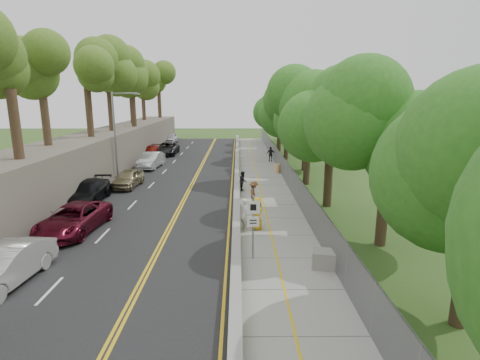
# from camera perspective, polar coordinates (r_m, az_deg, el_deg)

# --- Properties ---
(ground) EXTENTS (140.00, 140.00, 0.00)m
(ground) POSITION_cam_1_polar(r_m,az_deg,el_deg) (21.10, -1.24, -8.54)
(ground) COLOR #33511E
(ground) RESTS_ON ground
(road) EXTENTS (11.20, 66.00, 0.04)m
(road) POSITION_cam_1_polar(r_m,az_deg,el_deg) (35.95, -9.51, 0.31)
(road) COLOR black
(road) RESTS_ON ground
(sidewalk) EXTENTS (4.20, 66.00, 0.05)m
(sidewalk) POSITION_cam_1_polar(r_m,az_deg,el_deg) (35.56, 3.24, 0.34)
(sidewalk) COLOR gray
(sidewalk) RESTS_ON ground
(jersey_barrier) EXTENTS (0.42, 66.00, 0.60)m
(jersey_barrier) POSITION_cam_1_polar(r_m,az_deg,el_deg) (35.43, -0.47, 0.77)
(jersey_barrier) COLOR #95C023
(jersey_barrier) RESTS_ON ground
(rock_embankment) EXTENTS (5.00, 66.00, 4.00)m
(rock_embankment) POSITION_cam_1_polar(r_m,az_deg,el_deg) (37.74, -21.88, 3.21)
(rock_embankment) COLOR #595147
(rock_embankment) RESTS_ON ground
(chainlink_fence) EXTENTS (0.04, 66.00, 2.00)m
(chainlink_fence) POSITION_cam_1_polar(r_m,az_deg,el_deg) (35.56, 6.64, 1.87)
(chainlink_fence) COLOR slate
(chainlink_fence) RESTS_ON ground
(trees_embankment) EXTENTS (6.40, 66.00, 13.00)m
(trees_embankment) POSITION_cam_1_polar(r_m,az_deg,el_deg) (37.24, -22.25, 16.22)
(trees_embankment) COLOR #537A24
(trees_embankment) RESTS_ON rock_embankment
(trees_fenceside) EXTENTS (7.00, 66.00, 14.00)m
(trees_fenceside) POSITION_cam_1_polar(r_m,az_deg,el_deg) (35.30, 10.76, 11.47)
(trees_fenceside) COLOR #398125
(trees_fenceside) RESTS_ON ground
(streetlight) EXTENTS (2.52, 0.22, 8.00)m
(streetlight) POSITION_cam_1_polar(r_m,az_deg,el_deg) (35.48, -18.21, 7.24)
(streetlight) COLOR gray
(streetlight) RESTS_ON ground
(signpost) EXTENTS (0.62, 0.09, 3.10)m
(signpost) POSITION_cam_1_polar(r_m,az_deg,el_deg) (17.61, 2.02, -6.15)
(signpost) COLOR gray
(signpost) RESTS_ON sidewalk
(construction_barrel) EXTENTS (0.53, 0.53, 0.87)m
(construction_barrel) POSITION_cam_1_polar(r_m,az_deg,el_deg) (37.87, 5.68, 1.77)
(construction_barrel) COLOR orange
(construction_barrel) RESTS_ON sidewalk
(concrete_block) EXTENTS (1.34, 1.12, 0.78)m
(concrete_block) POSITION_cam_1_polar(r_m,az_deg,el_deg) (17.69, 12.91, -11.68)
(concrete_block) COLOR slate
(concrete_block) RESTS_ON sidewalk
(car_1) EXTENTS (2.18, 5.06, 1.62)m
(car_1) POSITION_cam_1_polar(r_m,az_deg,el_deg) (18.37, -32.25, -11.09)
(car_1) COLOR white
(car_1) RESTS_ON road
(car_2) EXTENTS (3.03, 5.78, 1.55)m
(car_2) POSITION_cam_1_polar(r_m,az_deg,el_deg) (23.40, -24.02, -5.40)
(car_2) COLOR maroon
(car_2) RESTS_ON road
(car_3) EXTENTS (2.23, 5.41, 1.57)m
(car_3) POSITION_cam_1_polar(r_m,az_deg,el_deg) (29.39, -22.19, -1.66)
(car_3) COLOR black
(car_3) RESTS_ON road
(car_4) EXTENTS (2.08, 4.50, 1.49)m
(car_4) POSITION_cam_1_polar(r_m,az_deg,el_deg) (33.14, -16.69, 0.24)
(car_4) COLOR gray
(car_4) RESTS_ON road
(car_5) EXTENTS (2.17, 5.15, 1.65)m
(car_5) POSITION_cam_1_polar(r_m,az_deg,el_deg) (41.37, -13.40, 2.96)
(car_5) COLOR silver
(car_5) RESTS_ON road
(car_6) EXTENTS (2.65, 5.69, 1.58)m
(car_6) POSITION_cam_1_polar(r_m,az_deg,el_deg) (50.26, -11.08, 4.71)
(car_6) COLOR black
(car_6) RESTS_ON road
(car_7) EXTENTS (2.34, 5.16, 1.46)m
(car_7) POSITION_cam_1_polar(r_m,az_deg,el_deg) (48.29, -13.46, 4.21)
(car_7) COLOR maroon
(car_7) RESTS_ON road
(car_8) EXTENTS (1.95, 4.80, 1.63)m
(car_8) POSITION_cam_1_polar(r_m,az_deg,el_deg) (62.33, -10.51, 6.28)
(car_8) COLOR silver
(car_8) RESTS_ON road
(painter_0) EXTENTS (0.82, 1.05, 1.90)m
(painter_0) POSITION_cam_1_polar(r_m,az_deg,el_deg) (21.73, 2.63, -5.11)
(painter_0) COLOR gold
(painter_0) RESTS_ON sidewalk
(painter_1) EXTENTS (0.61, 0.76, 1.83)m
(painter_1) POSITION_cam_1_polar(r_m,az_deg,el_deg) (21.72, 0.77, -5.20)
(painter_1) COLOR silver
(painter_1) RESTS_ON sidewalk
(painter_2) EXTENTS (0.62, 0.78, 1.57)m
(painter_2) POSITION_cam_1_polar(r_m,az_deg,el_deg) (30.61, 0.47, -0.13)
(painter_2) COLOR black
(painter_2) RESTS_ON sidewalk
(painter_3) EXTENTS (0.78, 1.21, 1.78)m
(painter_3) POSITION_cam_1_polar(r_m,az_deg,el_deg) (26.26, 2.10, -2.09)
(painter_3) COLOR brown
(painter_3) RESTS_ON sidewalk
(person_far) EXTENTS (1.08, 0.54, 1.76)m
(person_far) POSITION_cam_1_polar(r_m,az_deg,el_deg) (44.11, 4.70, 3.94)
(person_far) COLOR black
(person_far) RESTS_ON sidewalk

